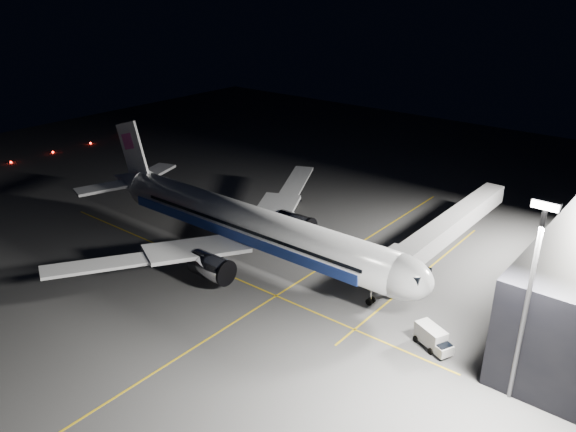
% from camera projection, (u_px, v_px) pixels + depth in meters
% --- Properties ---
extents(ground, '(200.00, 200.00, 0.00)m').
position_uv_depth(ground, '(251.00, 257.00, 82.66)').
color(ground, '#4C4C4F').
rests_on(ground, ground).
extents(guide_line_main, '(0.25, 80.00, 0.01)m').
position_uv_depth(guide_line_main, '(304.00, 278.00, 76.87)').
color(guide_line_main, gold).
rests_on(guide_line_main, ground).
extents(guide_line_cross, '(70.00, 0.25, 0.01)m').
position_uv_depth(guide_line_cross, '(222.00, 272.00, 78.37)').
color(guide_line_cross, gold).
rests_on(guide_line_cross, ground).
extents(guide_line_side, '(0.25, 40.00, 0.01)m').
position_uv_depth(guide_line_side, '(418.00, 277.00, 77.07)').
color(guide_line_side, gold).
rests_on(guide_line_side, ground).
extents(airliner, '(61.48, 54.22, 16.64)m').
position_uv_depth(airliner, '(244.00, 223.00, 81.26)').
color(airliner, silver).
rests_on(airliner, ground).
extents(jet_bridge, '(3.60, 34.40, 6.30)m').
position_uv_depth(jet_bridge, '(446.00, 228.00, 81.03)').
color(jet_bridge, '#B2B2B7').
rests_on(jet_bridge, ground).
extents(floodlight_mast_south, '(2.40, 0.67, 20.70)m').
position_uv_depth(floodlight_mast_south, '(530.00, 287.00, 50.35)').
color(floodlight_mast_south, '#59595E').
rests_on(floodlight_mast_south, ground).
extents(taxiway_lights, '(0.44, 60.44, 0.44)m').
position_uv_depth(taxiway_lights, '(11.00, 162.00, 124.27)').
color(taxiway_lights, '#FF140A').
rests_on(taxiway_lights, ground).
extents(service_truck, '(5.07, 3.66, 2.42)m').
position_uv_depth(service_truck, '(433.00, 338.00, 61.92)').
color(service_truck, silver).
rests_on(service_truck, ground).
extents(baggage_tug, '(2.49, 2.17, 1.57)m').
position_uv_depth(baggage_tug, '(294.00, 199.00, 102.44)').
color(baggage_tug, black).
rests_on(baggage_tug, ground).
extents(safety_cone_a, '(0.36, 0.36, 0.53)m').
position_uv_depth(safety_cone_a, '(290.00, 254.00, 82.95)').
color(safety_cone_a, '#FF630A').
rests_on(safety_cone_a, ground).
extents(safety_cone_b, '(0.37, 0.37, 0.55)m').
position_uv_depth(safety_cone_b, '(279.00, 216.00, 96.13)').
color(safety_cone_b, '#FF630A').
rests_on(safety_cone_b, ground).
extents(safety_cone_c, '(0.46, 0.46, 0.68)m').
position_uv_depth(safety_cone_c, '(337.00, 234.00, 89.22)').
color(safety_cone_c, '#FF630A').
rests_on(safety_cone_c, ground).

